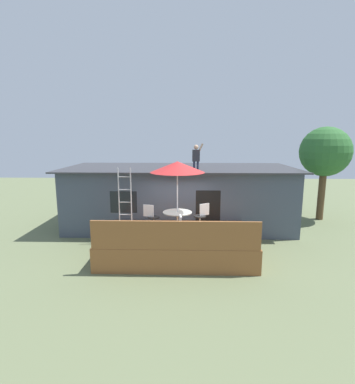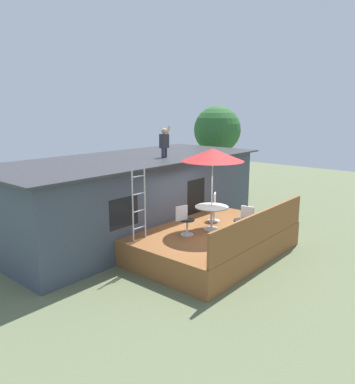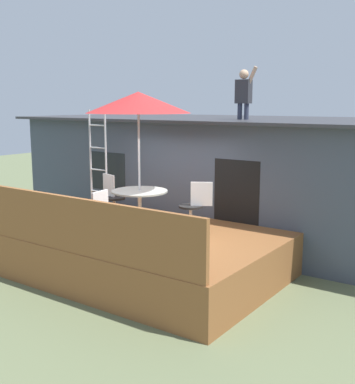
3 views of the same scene
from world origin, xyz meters
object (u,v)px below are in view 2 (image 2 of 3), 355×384
(patio_table, at_px, (212,211))
(patio_umbrella, at_px, (213,155))
(backyard_tree, at_px, (217,131))
(patio_chair_near, at_px, (243,221))
(person_figure, at_px, (164,140))
(step_ladder, at_px, (139,202))
(patio_chair_left, at_px, (185,220))
(patio_chair_right, at_px, (214,207))

(patio_table, xyz_separation_m, patio_umbrella, (0.00, 0.00, 1.76))
(backyard_tree, bearing_deg, patio_chair_near, -140.53)
(patio_umbrella, bearing_deg, person_figure, 74.33)
(patio_umbrella, height_order, step_ladder, patio_umbrella)
(step_ladder, bearing_deg, backyard_tree, 21.72)
(backyard_tree, bearing_deg, patio_umbrella, -146.47)
(patio_chair_left, xyz_separation_m, patio_chair_right, (1.84, 0.23, 0.00))
(step_ladder, relative_size, backyard_tree, 0.47)
(patio_table, height_order, patio_chair_left, patio_chair_left)
(person_figure, bearing_deg, patio_umbrella, -105.67)
(patio_chair_near, relative_size, backyard_tree, 0.20)
(patio_table, xyz_separation_m, patio_chair_near, (0.12, -1.05, -0.13))
(person_figure, xyz_separation_m, patio_chair_near, (-0.62, -3.69, -2.14))
(patio_umbrella, distance_m, step_ladder, 2.65)
(patio_umbrella, bearing_deg, step_ladder, 152.91)
(step_ladder, bearing_deg, patio_chair_near, -43.87)
(step_ladder, distance_m, patio_chair_near, 3.13)
(person_figure, bearing_deg, patio_chair_near, -99.52)
(patio_chair_near, bearing_deg, patio_umbrella, 0.00)
(patio_umbrella, xyz_separation_m, patio_chair_left, (-0.95, 0.29, -1.89))
(patio_table, bearing_deg, patio_chair_right, 29.95)
(step_ladder, bearing_deg, patio_table, -27.09)
(person_figure, xyz_separation_m, backyard_tree, (6.44, 2.12, 0.01))
(patio_umbrella, bearing_deg, patio_chair_left, 163.35)
(patio_chair_left, xyz_separation_m, backyard_tree, (8.13, 4.47, 2.15))
(patio_table, bearing_deg, backyard_tree, 33.53)
(patio_table, distance_m, patio_chair_left, 1.00)
(step_ladder, distance_m, person_figure, 3.56)
(patio_table, relative_size, person_figure, 0.94)
(person_figure, relative_size, patio_chair_left, 1.21)
(person_figure, relative_size, backyard_tree, 0.24)
(patio_chair_near, xyz_separation_m, backyard_tree, (7.06, 5.81, 2.15))
(step_ladder, distance_m, patio_chair_left, 1.52)
(patio_chair_left, height_order, backyard_tree, backyard_tree)
(patio_umbrella, height_order, patio_chair_near, patio_umbrella)
(patio_table, relative_size, backyard_tree, 0.22)
(patio_chair_left, height_order, patio_chair_near, same)
(patio_chair_left, relative_size, patio_chair_right, 1.00)
(step_ladder, relative_size, patio_chair_left, 2.39)
(patio_chair_right, bearing_deg, step_ladder, -40.54)
(patio_umbrella, height_order, patio_chair_left, patio_umbrella)
(patio_umbrella, height_order, backyard_tree, backyard_tree)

